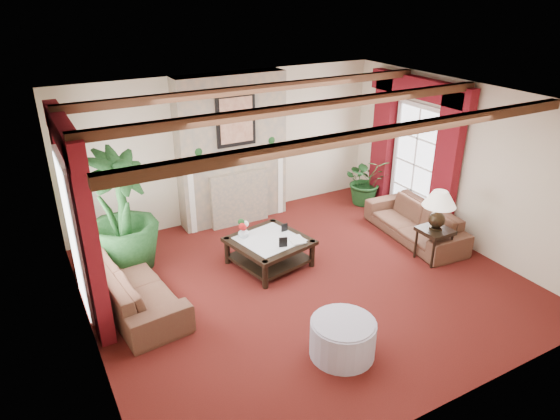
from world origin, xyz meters
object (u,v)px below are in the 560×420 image
side_table (433,244)px  ottoman (343,338)px  potted_palm (125,238)px  coffee_table (269,252)px  sofa_left (133,279)px  sofa_right (416,217)px

side_table → ottoman: (-2.58, -1.15, -0.05)m
potted_palm → coffee_table: size_ratio=2.01×
sofa_left → potted_palm: potted_palm is taller
side_table → sofa_right: bearing=68.6°
sofa_right → side_table: size_ratio=3.67×
sofa_left → sofa_right: sofa_left is taller
sofa_left → coffee_table: 2.14m
side_table → coffee_table: bearing=154.4°
sofa_left → potted_palm: bearing=-14.0°
sofa_left → ottoman: (1.92, -2.22, -0.18)m
potted_palm → side_table: bearing=-25.7°
ottoman → sofa_left: bearing=130.8°
potted_palm → coffee_table: (1.99, -0.97, -0.31)m
sofa_right → coffee_table: 2.69m
coffee_table → side_table: size_ratio=1.96×
sofa_right → ottoman: 3.43m
side_table → ottoman: 2.83m
sofa_left → ottoman: bearing=-145.2°
potted_palm → sofa_left: bearing=-98.1°
sofa_right → side_table: sofa_right is taller
coffee_table → side_table: (2.37, -1.13, 0.05)m
potted_palm → ottoman: bearing=-61.3°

